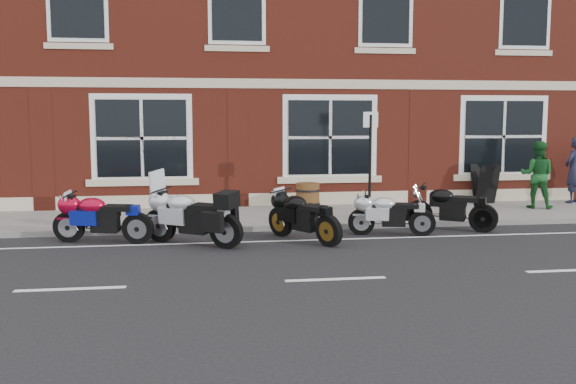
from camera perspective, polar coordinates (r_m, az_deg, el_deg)
name	(u,v)px	position (r m, az deg, el deg)	size (l,w,h in m)	color
ground	(303,242)	(13.02, 1.38, -4.49)	(80.00, 80.00, 0.00)	black
sidewalk	(283,217)	(15.93, -0.44, -2.20)	(30.00, 3.00, 0.12)	slate
kerb	(293,227)	(14.38, 0.43, -3.17)	(30.00, 0.16, 0.12)	slate
pub_building	(254,18)	(23.44, -3.06, 15.22)	(24.00, 12.00, 12.00)	maroon
moto_touring_silver	(190,215)	(12.83, -8.69, -2.01)	(1.93, 1.37, 1.48)	black
moto_sport_red	(101,217)	(13.41, -16.26, -2.11)	(2.04, 0.63, 0.93)	black
moto_sport_black	(303,215)	(13.08, 1.38, -2.06)	(1.25, 1.80, 0.93)	black
moto_sport_silver	(390,213)	(13.88, 9.04, -1.86)	(1.83, 0.56, 0.83)	black
moto_naked_black	(449,206)	(14.80, 14.10, -1.24)	(1.80, 1.22, 0.93)	black
pedestrian_left	(574,170)	(19.63, 24.09, 1.81)	(0.68, 0.45, 1.86)	black
pedestrian_right	(537,175)	(18.15, 21.28, 1.44)	(0.86, 0.67, 1.77)	#164D1E
a_board_sign	(485,184)	(18.69, 17.09, 0.71)	(0.66, 0.44, 1.10)	black
barrel_planter	(308,197)	(16.56, 1.76, -0.42)	(0.64, 0.64, 0.71)	#452312
parking_sign	(370,158)	(15.01, 7.31, 3.02)	(0.36, 0.07, 2.52)	black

